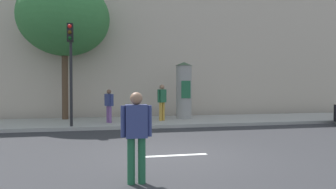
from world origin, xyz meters
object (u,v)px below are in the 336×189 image
(poster_column, at_px, (184,90))
(pedestrian_with_bag, at_px, (109,103))
(street_tree, at_px, (64,18))
(pedestrian_in_dark_shirt, at_px, (162,99))
(traffic_light, at_px, (71,58))
(pedestrian_near_pole, at_px, (136,129))

(poster_column, xyz_separation_m, pedestrian_with_bag, (-3.87, -1.17, -0.61))
(street_tree, xyz_separation_m, pedestrian_with_bag, (2.20, -2.02, -4.27))
(street_tree, xyz_separation_m, pedestrian_in_dark_shirt, (4.75, -1.65, -4.12))
(street_tree, height_order, pedestrian_in_dark_shirt, street_tree)
(pedestrian_with_bag, bearing_deg, poster_column, 16.83)
(poster_column, xyz_separation_m, pedestrian_in_dark_shirt, (-1.32, -0.80, -0.46))
(traffic_light, relative_size, poster_column, 1.43)
(poster_column, distance_m, pedestrian_with_bag, 4.09)
(street_tree, height_order, pedestrian_with_bag, street_tree)
(pedestrian_near_pole, height_order, pedestrian_with_bag, pedestrian_with_bag)
(poster_column, relative_size, street_tree, 0.42)
(pedestrian_with_bag, xyz_separation_m, pedestrian_in_dark_shirt, (2.55, 0.37, 0.15))
(pedestrian_near_pole, height_order, pedestrian_in_dark_shirt, pedestrian_in_dark_shirt)
(traffic_light, relative_size, pedestrian_with_bag, 2.76)
(pedestrian_with_bag, bearing_deg, pedestrian_in_dark_shirt, 8.27)
(street_tree, bearing_deg, pedestrian_with_bag, -42.58)
(traffic_light, xyz_separation_m, pedestrian_in_dark_shirt, (4.10, 1.42, -1.82))
(pedestrian_near_pole, bearing_deg, pedestrian_with_bag, 93.14)
(street_tree, bearing_deg, poster_column, -7.94)
(traffic_light, xyz_separation_m, poster_column, (5.42, 2.22, -1.35))
(street_tree, xyz_separation_m, pedestrian_near_pole, (2.65, -10.30, -4.31))
(pedestrian_with_bag, distance_m, pedestrian_in_dark_shirt, 2.58)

